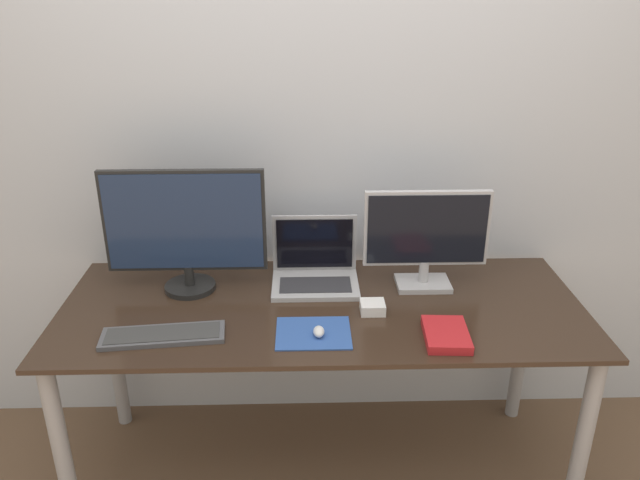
# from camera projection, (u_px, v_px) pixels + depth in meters

# --- Properties ---
(wall_back) EXTENTS (7.00, 0.05, 2.50)m
(wall_back) POSITION_uv_depth(u_px,v_px,m) (319.00, 138.00, 2.43)
(wall_back) COLOR silver
(wall_back) RESTS_ON ground_plane
(desk) EXTENTS (1.86, 0.75, 0.75)m
(desk) POSITION_uv_depth(u_px,v_px,m) (322.00, 332.00, 2.27)
(desk) COLOR #332319
(desk) RESTS_ON ground_plane
(monitor_left) EXTENTS (0.58, 0.19, 0.46)m
(monitor_left) POSITION_uv_depth(u_px,v_px,m) (185.00, 228.00, 2.24)
(monitor_left) COLOR black
(monitor_left) RESTS_ON desk
(monitor_right) EXTENTS (0.46, 0.14, 0.38)m
(monitor_right) POSITION_uv_depth(u_px,v_px,m) (426.00, 236.00, 2.28)
(monitor_right) COLOR #B2B2B7
(monitor_right) RESTS_ON desk
(laptop) EXTENTS (0.32, 0.24, 0.24)m
(laptop) POSITION_uv_depth(u_px,v_px,m) (315.00, 267.00, 2.37)
(laptop) COLOR #ADADB2
(laptop) RESTS_ON desk
(keyboard) EXTENTS (0.41, 0.16, 0.02)m
(keyboard) POSITION_uv_depth(u_px,v_px,m) (163.00, 335.00, 2.02)
(keyboard) COLOR #4C4C51
(keyboard) RESTS_ON desk
(mousepad) EXTENTS (0.25, 0.20, 0.00)m
(mousepad) POSITION_uv_depth(u_px,v_px,m) (313.00, 333.00, 2.05)
(mousepad) COLOR #2D519E
(mousepad) RESTS_ON desk
(mouse) EXTENTS (0.04, 0.06, 0.03)m
(mouse) POSITION_uv_depth(u_px,v_px,m) (319.00, 332.00, 2.02)
(mouse) COLOR silver
(mouse) RESTS_ON mousepad
(book) EXTENTS (0.15, 0.21, 0.03)m
(book) POSITION_uv_depth(u_px,v_px,m) (446.00, 335.00, 2.02)
(book) COLOR red
(book) RESTS_ON desk
(power_brick) EXTENTS (0.09, 0.08, 0.04)m
(power_brick) POSITION_uv_depth(u_px,v_px,m) (373.00, 307.00, 2.17)
(power_brick) COLOR white
(power_brick) RESTS_ON desk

